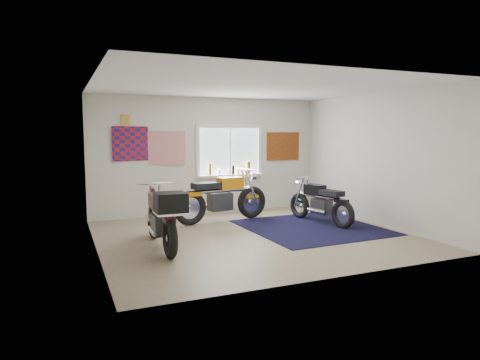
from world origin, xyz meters
name	(u,v)px	position (x,y,z in m)	size (l,w,h in m)	color
ground	(254,236)	(0.00, 0.00, 0.00)	(5.50, 5.50, 0.00)	#9E896B
room_shell	(254,146)	(0.00, 0.00, 1.64)	(5.50, 5.50, 5.50)	white
navy_rug	(311,227)	(1.34, 0.16, 0.01)	(2.50, 2.60, 0.01)	black
window_assembly	(230,155)	(0.50, 2.47, 1.37)	(1.66, 0.17, 1.26)	white
oil_bottles	(234,169)	(0.58, 2.40, 1.03)	(1.06, 0.09, 0.30)	brown
flag_display	(125,120)	(-1.90, 2.48, 2.15)	(1.60, 0.10, 1.17)	red
triumph_poster	(283,146)	(1.95, 2.48, 1.55)	(0.90, 0.03, 0.70)	#A54C14
yellow_triumph	(222,199)	(-0.09, 1.44, 0.49)	(2.21, 0.66, 1.12)	black
black_chrome_bike	(320,203)	(1.75, 0.47, 0.41)	(0.61, 1.83, 0.95)	black
maroon_tourer	(162,217)	(-1.76, -0.29, 0.53)	(0.61, 2.02, 1.03)	black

